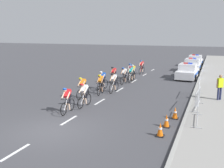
% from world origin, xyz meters
% --- Properties ---
extents(ground_plane, '(160.00, 160.00, 0.00)m').
position_xyz_m(ground_plane, '(0.00, 0.00, 0.00)').
color(ground_plane, '#424247').
extents(sidewalk_slab, '(3.71, 60.00, 0.12)m').
position_xyz_m(sidewalk_slab, '(7.44, 14.00, 0.06)').
color(sidewalk_slab, gray).
rests_on(sidewalk_slab, ground).
extents(kerb_edge, '(0.16, 60.00, 0.13)m').
position_xyz_m(kerb_edge, '(5.66, 14.00, 0.07)').
color(kerb_edge, '#9E9E99').
rests_on(kerb_edge, ground).
extents(lane_markings_centre, '(0.14, 25.60, 0.01)m').
position_xyz_m(lane_markings_centre, '(0.00, 9.57, 0.00)').
color(lane_markings_centre, white).
rests_on(lane_markings_centre, ground).
extents(cyclist_lead, '(0.44, 1.72, 1.56)m').
position_xyz_m(cyclist_lead, '(-0.70, 2.64, 0.79)').
color(cyclist_lead, black).
rests_on(cyclist_lead, ground).
extents(cyclist_second, '(0.42, 1.72, 1.56)m').
position_xyz_m(cyclist_second, '(-0.39, 4.12, 0.79)').
color(cyclist_second, black).
rests_on(cyclist_second, ground).
extents(cyclist_third, '(0.42, 1.72, 1.56)m').
position_xyz_m(cyclist_third, '(-1.46, 5.94, 0.79)').
color(cyclist_third, black).
rests_on(cyclist_third, ground).
extents(cyclist_fourth, '(0.45, 1.72, 1.56)m').
position_xyz_m(cyclist_fourth, '(-0.79, 7.54, 0.79)').
color(cyclist_fourth, black).
rests_on(cyclist_fourth, ground).
extents(cyclist_fifth, '(0.44, 1.72, 1.56)m').
position_xyz_m(cyclist_fifth, '(-1.31, 9.09, 0.79)').
color(cyclist_fifth, black).
rests_on(cyclist_fifth, ground).
extents(cyclist_sixth, '(0.43, 1.72, 1.56)m').
position_xyz_m(cyclist_sixth, '(-0.13, 8.50, 0.79)').
color(cyclist_sixth, black).
rests_on(cyclist_sixth, ground).
extents(cyclist_seventh, '(0.43, 1.72, 1.56)m').
position_xyz_m(cyclist_seventh, '(-1.44, 11.92, 0.79)').
color(cyclist_seventh, black).
rests_on(cyclist_seventh, ground).
extents(cyclist_eighth, '(0.42, 1.72, 1.56)m').
position_xyz_m(cyclist_eighth, '(-0.13, 12.95, 0.79)').
color(cyclist_eighth, black).
rests_on(cyclist_eighth, ground).
extents(cyclist_ninth, '(0.43, 1.72, 1.56)m').
position_xyz_m(cyclist_ninth, '(-0.76, 14.79, 0.79)').
color(cyclist_ninth, black).
rests_on(cyclist_ninth, ground).
extents(cyclist_tenth, '(0.43, 1.72, 1.56)m').
position_xyz_m(cyclist_tenth, '(-0.43, 11.87, 0.79)').
color(cyclist_tenth, black).
rests_on(cyclist_tenth, ground).
extents(cyclist_eleventh, '(0.43, 1.72, 1.56)m').
position_xyz_m(cyclist_eleventh, '(-0.23, 13.96, 0.79)').
color(cyclist_eleventh, black).
rests_on(cyclist_eleventh, ground).
extents(cyclist_twelfth, '(0.44, 1.72, 1.56)m').
position_xyz_m(cyclist_twelfth, '(-0.49, 18.10, 0.79)').
color(cyclist_twelfth, black).
rests_on(cyclist_twelfth, ground).
extents(police_car_nearest, '(2.17, 4.48, 1.59)m').
position_xyz_m(police_car_nearest, '(4.53, 16.94, 0.68)').
color(police_car_nearest, white).
rests_on(police_car_nearest, ground).
extents(police_car_second, '(2.07, 4.44, 1.59)m').
position_xyz_m(police_car_second, '(4.53, 22.38, 0.68)').
color(police_car_second, silver).
rests_on(police_car_second, ground).
extents(police_car_third, '(2.04, 4.42, 1.59)m').
position_xyz_m(police_car_third, '(4.53, 27.23, 0.68)').
color(police_car_third, white).
rests_on(police_car_third, ground).
extents(crowd_barrier_front, '(0.59, 2.32, 1.07)m').
position_xyz_m(crowd_barrier_front, '(6.29, 3.55, 0.65)').
color(crowd_barrier_front, '#B7BABF').
rests_on(crowd_barrier_front, sidewalk_slab).
extents(crowd_barrier_middle, '(0.62, 2.32, 1.07)m').
position_xyz_m(crowd_barrier_middle, '(6.14, 6.07, 0.65)').
color(crowd_barrier_middle, '#B7BABF').
rests_on(crowd_barrier_middle, sidewalk_slab).
extents(crowd_barrier_rear, '(0.53, 2.32, 1.07)m').
position_xyz_m(crowd_barrier_rear, '(6.04, 9.08, 0.65)').
color(crowd_barrier_rear, '#B7BABF').
rests_on(crowd_barrier_rear, sidewalk_slab).
extents(traffic_cone_near, '(0.36, 0.36, 0.64)m').
position_xyz_m(traffic_cone_near, '(5.14, 3.85, 0.31)').
color(traffic_cone_near, black).
rests_on(traffic_cone_near, ground).
extents(traffic_cone_mid, '(0.36, 0.36, 0.64)m').
position_xyz_m(traffic_cone_mid, '(4.93, 2.43, 0.31)').
color(traffic_cone_mid, black).
rests_on(traffic_cone_mid, ground).
extents(traffic_cone_far, '(0.36, 0.36, 0.64)m').
position_xyz_m(traffic_cone_far, '(4.87, 1.16, 0.31)').
color(traffic_cone_far, black).
rests_on(traffic_cone_far, ground).
extents(spectator_closest, '(0.47, 0.39, 1.68)m').
position_xyz_m(spectator_closest, '(7.36, 8.50, 1.08)').
color(spectator_closest, '#23284C').
rests_on(spectator_closest, sidewalk_slab).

